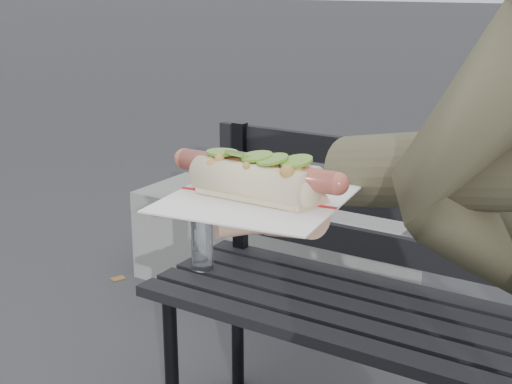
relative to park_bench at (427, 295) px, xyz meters
The scene contains 3 objects.
park_bench is the anchor object (origin of this frame).
concrete_block 1.27m from the park_bench, 140.24° to the left, with size 1.20×0.40×0.40m, color slate.
held_hotdog 1.13m from the park_bench, 71.11° to the right, with size 0.64×0.31×0.20m.
Camera 1 is at (0.49, -0.77, 1.30)m, focal length 50.00 mm.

